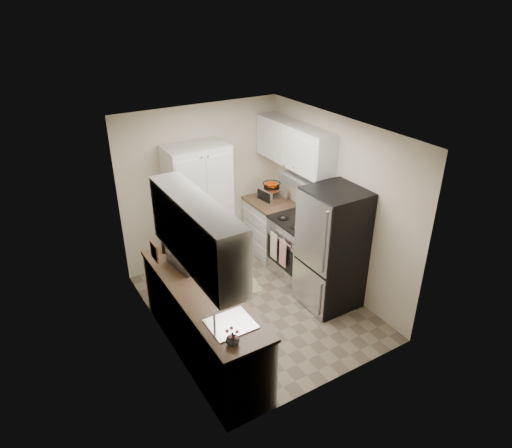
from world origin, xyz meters
name	(u,v)px	position (x,y,z in m)	size (l,w,h in m)	color
ground	(256,306)	(0.00, 0.00, 0.00)	(3.20, 3.20, 0.00)	#7A6B56
room_shell	(255,201)	(-0.02, -0.01, 1.63)	(2.64, 3.24, 2.52)	beige
pantry_cabinet	(199,210)	(-0.20, 1.32, 1.00)	(0.90, 0.55, 2.00)	silver
base_cabinet_left	(203,322)	(-0.99, -0.43, 0.44)	(0.60, 2.30, 0.88)	silver
countertop_left	(201,290)	(-0.99, -0.43, 0.90)	(0.63, 2.33, 0.04)	brown
base_cabinet_right	(270,228)	(0.99, 1.19, 0.44)	(0.60, 0.80, 0.88)	silver
countertop_right	(271,202)	(0.99, 1.19, 0.90)	(0.63, 0.83, 0.04)	brown
electric_range	(298,247)	(0.97, 0.39, 0.48)	(0.71, 0.78, 1.13)	#B7B7BC
refrigerator	(332,249)	(0.94, -0.41, 0.85)	(0.70, 0.72, 1.70)	#B7B7BC
microwave	(187,256)	(-0.91, 0.11, 1.05)	(0.48, 0.33, 0.27)	silver
wine_bottle	(164,243)	(-1.05, 0.54, 1.06)	(0.07, 0.07, 0.28)	black
flower_vase	(233,339)	(-1.11, -1.41, 0.99)	(0.13, 0.13, 0.14)	white
cutting_board	(175,238)	(-0.89, 0.57, 1.08)	(0.02, 0.25, 0.31)	#388231
toaster_oven	(272,194)	(1.02, 1.20, 1.03)	(0.31, 0.39, 0.22)	silver
fruit_basket	(272,184)	(1.01, 1.21, 1.20)	(0.28, 0.28, 0.12)	#D53A00
kitchen_mat	(241,281)	(0.12, 0.63, 0.01)	(0.44, 0.70, 0.01)	tan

